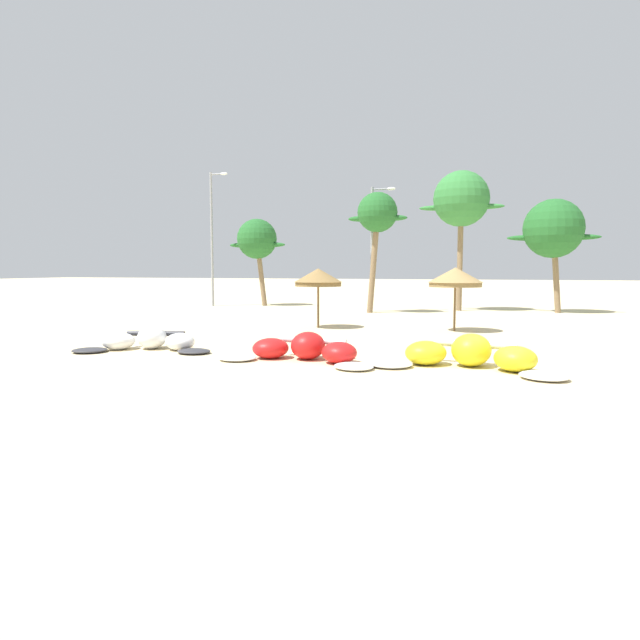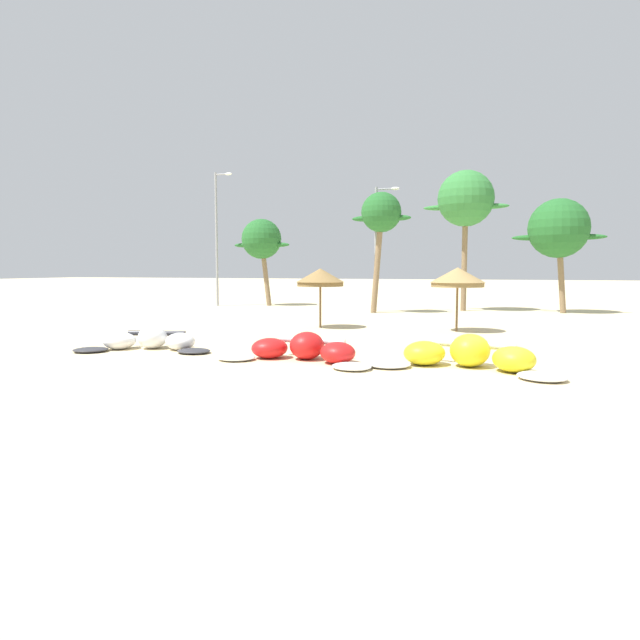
# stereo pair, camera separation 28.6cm
# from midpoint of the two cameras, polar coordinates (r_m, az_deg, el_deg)

# --- Properties ---
(ground_plane) EXTENTS (260.00, 260.00, 0.00)m
(ground_plane) POSITION_cam_midpoint_polar(r_m,az_deg,el_deg) (16.77, 17.23, -4.56)
(ground_plane) COLOR beige
(kite_far_left) EXTENTS (4.81, 2.84, 0.80)m
(kite_far_left) POSITION_cam_midpoint_polar(r_m,az_deg,el_deg) (20.14, -17.47, -2.07)
(kite_far_left) COLOR #333338
(kite_far_left) RESTS_ON ground
(kite_left) EXTENTS (5.20, 2.63, 0.86)m
(kite_left) POSITION_cam_midpoint_polar(r_m,az_deg,el_deg) (16.98, -2.11, -3.08)
(kite_left) COLOR white
(kite_left) RESTS_ON ground
(kite_left_of_center) EXTENTS (5.56, 2.94, 0.95)m
(kite_left_of_center) POSITION_cam_midpoint_polar(r_m,az_deg,el_deg) (16.25, 14.55, -3.51)
(kite_left_of_center) COLOR white
(kite_left_of_center) RESTS_ON ground
(beach_umbrella_near_van) EXTENTS (2.29, 2.29, 2.81)m
(beach_umbrella_near_van) POSITION_cam_midpoint_polar(r_m,az_deg,el_deg) (26.26, -0.50, 4.39)
(beach_umbrella_near_van) COLOR brown
(beach_umbrella_near_van) RESTS_ON ground
(beach_umbrella_middle) EXTENTS (2.42, 2.42, 2.86)m
(beach_umbrella_middle) POSITION_cam_midpoint_polar(r_m,az_deg,el_deg) (25.43, 13.39, 4.29)
(beach_umbrella_middle) COLOR brown
(beach_umbrella_middle) RESTS_ON ground
(palm_leftmost) EXTENTS (4.51, 3.01, 6.54)m
(palm_leftmost) POSITION_cam_midpoint_polar(r_m,az_deg,el_deg) (42.63, -6.66, 8.16)
(palm_leftmost) COLOR #7F6647
(palm_leftmost) RESTS_ON ground
(palm_left) EXTENTS (3.76, 2.51, 7.57)m
(palm_left) POSITION_cam_midpoint_polar(r_m,az_deg,el_deg) (35.55, 5.66, 10.66)
(palm_left) COLOR #7F6647
(palm_left) RESTS_ON ground
(palm_left_of_gap) EXTENTS (5.48, 3.65, 9.20)m
(palm_left_of_gap) POSITION_cam_midpoint_polar(r_m,az_deg,el_deg) (38.47, 14.06, 11.84)
(palm_left_of_gap) COLOR #7F6647
(palm_left_of_gap) RESTS_ON ground
(palm_center_left) EXTENTS (5.57, 3.71, 7.17)m
(palm_center_left) POSITION_cam_midpoint_polar(r_m,az_deg,el_deg) (38.34, 22.61, 8.58)
(palm_center_left) COLOR #7F6647
(palm_center_left) RESTS_ON ground
(lamppost_west) EXTENTS (1.45, 0.24, 9.89)m
(lamppost_west) POSITION_cam_midpoint_polar(r_m,az_deg,el_deg) (42.72, -11.11, 8.75)
(lamppost_west) COLOR gray
(lamppost_west) RESTS_ON ground
(lamppost_west_center) EXTENTS (1.59, 0.24, 8.03)m
(lamppost_west_center) POSITION_cam_midpoint_polar(r_m,az_deg,el_deg) (36.57, 5.32, 7.96)
(lamppost_west_center) COLOR gray
(lamppost_west_center) RESTS_ON ground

